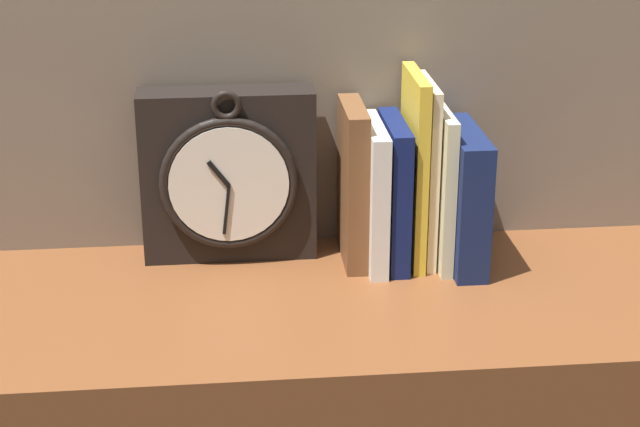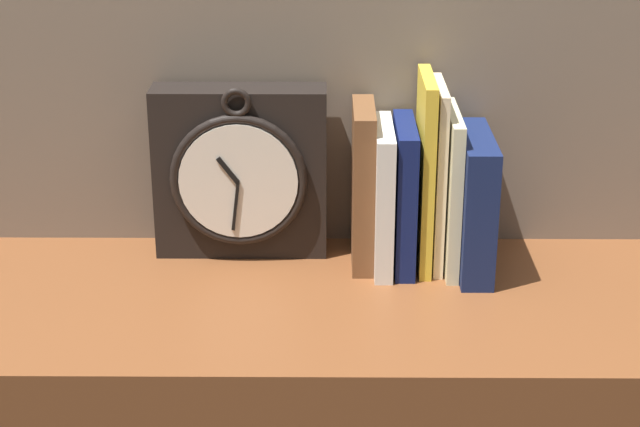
{
  "view_description": "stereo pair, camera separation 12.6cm",
  "coord_description": "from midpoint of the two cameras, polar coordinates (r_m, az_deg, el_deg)",
  "views": [
    {
      "loc": [
        -0.12,
        -1.16,
        1.47
      ],
      "look_at": [
        0.0,
        0.0,
        0.99
      ],
      "focal_mm": 60.0,
      "sensor_mm": 36.0,
      "label": 1
    },
    {
      "loc": [
        0.01,
        -1.17,
        1.47
      ],
      "look_at": [
        0.0,
        0.0,
        0.99
      ],
      "focal_mm": 60.0,
      "sensor_mm": 36.0,
      "label": 2
    }
  ],
  "objects": [
    {
      "name": "book_slot2_navy",
      "position": [
        1.37,
        1.35,
        1.12
      ],
      "size": [
        0.03,
        0.13,
        0.19
      ],
      "color": "#101B52",
      "rests_on": "bookshelf"
    },
    {
      "name": "clock",
      "position": [
        1.39,
        -7.51,
        1.97
      ],
      "size": [
        0.22,
        0.07,
        0.23
      ],
      "color": "black",
      "rests_on": "bookshelf"
    },
    {
      "name": "book_slot0_brown",
      "position": [
        1.37,
        -0.85,
        1.54
      ],
      "size": [
        0.03,
        0.12,
        0.21
      ],
      "color": "brown",
      "rests_on": "bookshelf"
    },
    {
      "name": "book_slot5_cream",
      "position": [
        1.38,
        3.8,
        1.48
      ],
      "size": [
        0.02,
        0.14,
        0.2
      ],
      "color": "beige",
      "rests_on": "bookshelf"
    },
    {
      "name": "book_slot1_white",
      "position": [
        1.37,
        0.24,
        0.99
      ],
      "size": [
        0.02,
        0.14,
        0.19
      ],
      "color": "silver",
      "rests_on": "bookshelf"
    },
    {
      "name": "book_slot4_cream",
      "position": [
        1.38,
        3.07,
        2.22
      ],
      "size": [
        0.01,
        0.12,
        0.24
      ],
      "color": "beige",
      "rests_on": "bookshelf"
    },
    {
      "name": "book_slot6_navy",
      "position": [
        1.38,
        5.04,
        0.85
      ],
      "size": [
        0.04,
        0.16,
        0.18
      ],
      "color": "#14204C",
      "rests_on": "bookshelf"
    },
    {
      "name": "book_slot3_yellow",
      "position": [
        1.37,
        2.41,
        2.39
      ],
      "size": [
        0.02,
        0.13,
        0.25
      ],
      "color": "yellow",
      "rests_on": "bookshelf"
    }
  ]
}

